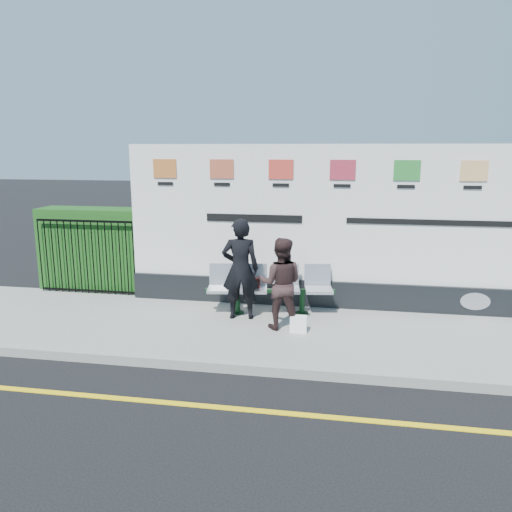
{
  "coord_description": "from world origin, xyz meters",
  "views": [
    {
      "loc": [
        0.52,
        -5.3,
        3.05
      ],
      "look_at": [
        -0.9,
        2.86,
        1.25
      ],
      "focal_mm": 35.0,
      "sensor_mm": 36.0,
      "label": 1
    }
  ],
  "objects": [
    {
      "name": "ground",
      "position": [
        0.0,
        0.0,
        0.0
      ],
      "size": [
        80.0,
        80.0,
        0.0
      ],
      "primitive_type": "plane",
      "color": "black"
    },
    {
      "name": "pavement",
      "position": [
        0.0,
        2.5,
        0.06
      ],
      "size": [
        14.0,
        3.0,
        0.12
      ],
      "primitive_type": "cube",
      "color": "gray",
      "rests_on": "ground"
    },
    {
      "name": "kerb",
      "position": [
        0.0,
        1.0,
        0.07
      ],
      "size": [
        14.0,
        0.18,
        0.14
      ],
      "primitive_type": "cube",
      "color": "gray",
      "rests_on": "ground"
    },
    {
      "name": "yellow_line",
      "position": [
        0.0,
        0.0,
        0.0
      ],
      "size": [
        14.0,
        0.1,
        0.01
      ],
      "primitive_type": "cube",
      "color": "yellow",
      "rests_on": "ground"
    },
    {
      "name": "billboard",
      "position": [
        0.5,
        3.85,
        1.42
      ],
      "size": [
        8.0,
        0.3,
        3.0
      ],
      "color": "black",
      "rests_on": "pavement"
    },
    {
      "name": "hedge",
      "position": [
        -4.58,
        4.3,
        0.97
      ],
      "size": [
        2.35,
        0.7,
        1.7
      ],
      "primitive_type": "cube",
      "color": "#1A4C17",
      "rests_on": "pavement"
    },
    {
      "name": "railing",
      "position": [
        -4.58,
        3.85,
        0.89
      ],
      "size": [
        2.05,
        0.06,
        1.54
      ],
      "primitive_type": null,
      "color": "black",
      "rests_on": "pavement"
    },
    {
      "name": "bench",
      "position": [
        -0.71,
        3.22,
        0.36
      ],
      "size": [
        2.28,
        0.9,
        0.48
      ],
      "primitive_type": null,
      "rotation": [
        0.0,
        0.0,
        0.15
      ],
      "color": "#B2B5BB",
      "rests_on": "pavement"
    },
    {
      "name": "woman_left",
      "position": [
        -1.18,
        2.89,
        1.0
      ],
      "size": [
        0.7,
        0.52,
        1.77
      ],
      "primitive_type": "imported",
      "rotation": [
        0.0,
        0.0,
        3.3
      ],
      "color": "black",
      "rests_on": "pavement"
    },
    {
      "name": "woman_right",
      "position": [
        -0.43,
        2.52,
        0.88
      ],
      "size": [
        0.76,
        0.6,
        1.52
      ],
      "primitive_type": "imported",
      "rotation": [
        0.0,
        0.0,
        3.17
      ],
      "color": "#312020",
      "rests_on": "pavement"
    },
    {
      "name": "handbag_brown",
      "position": [
        -1.0,
        3.18,
        0.69
      ],
      "size": [
        0.25,
        0.14,
        0.19
      ],
      "primitive_type": "cube",
      "rotation": [
        0.0,
        0.0,
        0.16
      ],
      "color": "black",
      "rests_on": "bench"
    },
    {
      "name": "carrier_bag_white",
      "position": [
        -0.11,
        2.37,
        0.25
      ],
      "size": [
        0.27,
        0.16,
        0.27
      ],
      "primitive_type": "cube",
      "color": "white",
      "rests_on": "pavement"
    }
  ]
}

